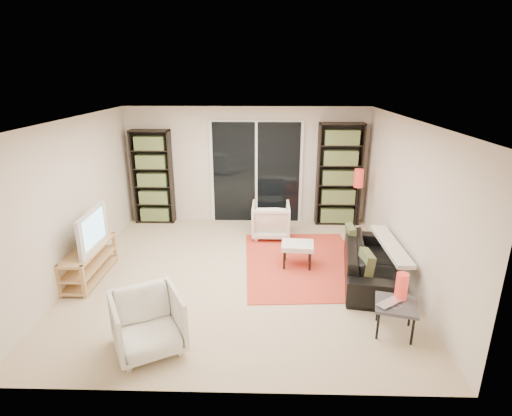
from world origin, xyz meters
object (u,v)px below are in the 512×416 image
object	(u,v)px
tv_stand	(89,262)
armchair_back	(271,220)
ottoman	(297,247)
side_table	(396,307)
floor_lamp	(358,185)
bookshelf_left	(153,177)
bookshelf_right	(339,175)
sofa	(371,261)
armchair_front	(148,323)

from	to	relation	value
tv_stand	armchair_back	bearing A→B (deg)	31.70
armchair_back	ottoman	bearing A→B (deg)	108.90
side_table	floor_lamp	world-z (taller)	floor_lamp
bookshelf_left	floor_lamp	distance (m)	4.16
bookshelf_right	ottoman	bearing A→B (deg)	-115.58
ottoman	side_table	xyz separation A→B (m)	(1.05, -1.76, 0.01)
side_table	floor_lamp	distance (m)	3.31
sofa	side_table	xyz separation A→B (m)	(-0.05, -1.37, 0.07)
armchair_back	floor_lamp	xyz separation A→B (m)	(1.67, 0.22, 0.65)
tv_stand	sofa	size ratio (longest dim) A/B	0.66
armchair_back	bookshelf_left	bearing A→B (deg)	-17.11
bookshelf_left	floor_lamp	size ratio (longest dim) A/B	1.50
sofa	floor_lamp	xyz separation A→B (m)	(0.15, 1.87, 0.70)
bookshelf_right	tv_stand	bearing A→B (deg)	-149.21
sofa	floor_lamp	world-z (taller)	floor_lamp
sofa	ottoman	distance (m)	1.17
tv_stand	floor_lamp	world-z (taller)	floor_lamp
bookshelf_left	ottoman	size ratio (longest dim) A/B	3.56
bookshelf_left	armchair_front	world-z (taller)	bookshelf_left
side_table	sofa	bearing A→B (deg)	88.11
armchair_front	armchair_back	bearing A→B (deg)	39.19
bookshelf_right	tv_stand	size ratio (longest dim) A/B	1.63
armchair_front	side_table	size ratio (longest dim) A/B	1.28
sofa	armchair_back	xyz separation A→B (m)	(-1.52, 1.65, 0.05)
ottoman	floor_lamp	world-z (taller)	floor_lamp
bookshelf_right	armchair_front	size ratio (longest dim) A/B	2.78
armchair_back	floor_lamp	distance (m)	1.80
armchair_front	sofa	bearing A→B (deg)	2.65
bookshelf_right	sofa	size ratio (longest dim) A/B	1.08
armchair_front	floor_lamp	size ratio (longest dim) A/B	0.58
armchair_front	ottoman	size ratio (longest dim) A/B	1.38
bookshelf_left	ottoman	xyz separation A→B (m)	(2.88, -2.03, -0.63)
tv_stand	side_table	size ratio (longest dim) A/B	2.18
tv_stand	sofa	distance (m)	4.34
bookshelf_left	armchair_back	size ratio (longest dim) A/B	2.66
floor_lamp	bookshelf_right	bearing A→B (deg)	116.24
tv_stand	sofa	world-z (taller)	sofa
floor_lamp	sofa	bearing A→B (deg)	-94.55
bookshelf_left	armchair_front	distance (m)	4.35
armchair_front	floor_lamp	xyz separation A→B (m)	(3.09, 3.63, 0.64)
sofa	floor_lamp	size ratio (longest dim) A/B	1.50
tv_stand	floor_lamp	bearing A→B (deg)	23.54
side_table	tv_stand	bearing A→B (deg)	163.33
ottoman	floor_lamp	bearing A→B (deg)	49.83
bookshelf_left	side_table	xyz separation A→B (m)	(3.93, -3.80, -0.62)
ottoman	side_table	distance (m)	2.05
bookshelf_left	side_table	world-z (taller)	bookshelf_left
bookshelf_right	ottoman	distance (m)	2.36
ottoman	sofa	bearing A→B (deg)	-19.53
bookshelf_left	armchair_front	bearing A→B (deg)	-76.14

